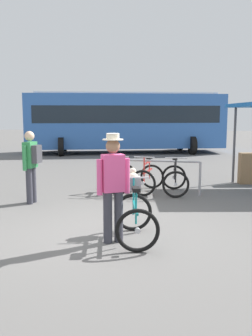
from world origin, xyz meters
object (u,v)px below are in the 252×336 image
racked_bike_yellow (121,177)px  bus_distant (125,119)px  racked_bike_red (148,178)px  pedestrian_with_backpack (31,162)px  featured_bicycle (135,209)px  person_with_featured_bike (113,183)px  racked_bike_black (175,179)px

racked_bike_yellow → bus_distant: bearing=96.3°
racked_bike_red → pedestrian_with_backpack: pedestrian_with_backpack is taller
featured_bicycle → person_with_featured_bike: bearing=-143.8°
racked_bike_red → person_with_featured_bike: 3.89m
racked_bike_black → bus_distant: size_ratio=0.11×
racked_bike_black → featured_bicycle: bearing=-101.0°
racked_bike_red → bus_distant: size_ratio=0.12×
racked_bike_black → pedestrian_with_backpack: bearing=-156.1°
featured_bicycle → person_with_featured_bike: 0.61m
racked_bike_yellow → bus_distant: bus_distant is taller
person_with_featured_bike → racked_bike_black: bearing=75.1°
person_with_featured_bike → bus_distant: 13.69m
person_with_featured_bike → racked_bike_red: bearing=85.4°
racked_bike_black → bus_distant: (-2.47, 9.82, 1.37)m
featured_bicycle → person_with_featured_bike: (-0.32, -0.23, 0.46)m
person_with_featured_bike → bus_distant: (-1.46, 13.59, 0.79)m
racked_bike_black → featured_bicycle: 3.61m
racked_bike_yellow → person_with_featured_bike: person_with_featured_bike is taller
racked_bike_red → featured_bicycle: 3.61m
racked_bike_red → racked_bike_black: (0.70, -0.07, 0.00)m
racked_bike_red → racked_bike_black: bearing=-5.4°
person_with_featured_bike → pedestrian_with_backpack: person_with_featured_bike is taller
racked_bike_yellow → person_with_featured_bike: 3.97m
pedestrian_with_backpack → bus_distant: 11.31m
racked_bike_yellow → pedestrian_with_backpack: size_ratio=0.69×
racked_bike_red → pedestrian_with_backpack: size_ratio=0.73×
racked_bike_red → pedestrian_with_backpack: bearing=-149.4°
racked_bike_yellow → bus_distant: size_ratio=0.11×
featured_bicycle → pedestrian_with_backpack: bearing=140.4°
racked_bike_yellow → person_with_featured_bike: (0.39, -3.90, 0.58)m
racked_bike_black → pedestrian_with_backpack: (-3.23, -1.43, 0.57)m
featured_bicycle → racked_bike_yellow: bearing=100.9°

